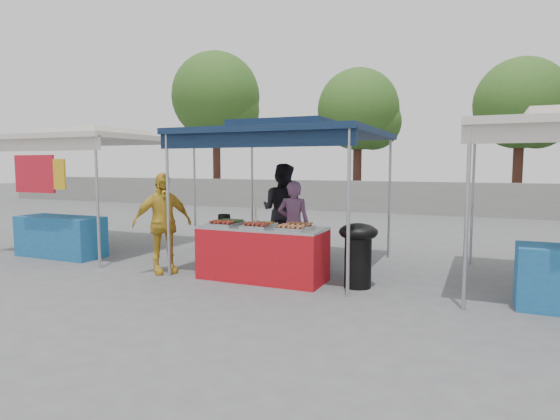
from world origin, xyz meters
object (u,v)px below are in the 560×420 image
at_px(wok_burner, 358,249).
at_px(vendor_woman, 294,224).
at_px(vendor_table, 262,253).
at_px(customer_person, 162,223).
at_px(helper_man, 282,210).
at_px(cooking_pot, 224,218).

bearing_deg(wok_burner, vendor_woman, 141.33).
bearing_deg(vendor_woman, vendor_table, 71.00).
relative_size(wok_burner, customer_person, 0.57).
height_order(helper_man, customer_person, helper_man).
xyz_separation_m(cooking_pot, vendor_woman, (1.01, 0.68, -0.14)).
height_order(wok_burner, customer_person, customer_person).
height_order(vendor_table, customer_person, customer_person).
xyz_separation_m(vendor_table, customer_person, (-1.74, -0.25, 0.42)).
bearing_deg(cooking_pot, wok_burner, -4.40).
bearing_deg(helper_man, vendor_table, 108.56).
relative_size(vendor_table, helper_man, 1.09).
xyz_separation_m(vendor_table, vendor_woman, (0.13, 1.01, 0.35)).
bearing_deg(vendor_table, customer_person, -171.93).
distance_m(vendor_woman, helper_man, 1.15).
bearing_deg(cooking_pot, vendor_woman, 33.96).
bearing_deg(helper_man, vendor_woman, 127.50).
distance_m(helper_man, customer_person, 2.54).
height_order(cooking_pot, customer_person, customer_person).
relative_size(cooking_pot, helper_man, 0.11).
bearing_deg(customer_person, cooking_pot, -18.94).
bearing_deg(helper_man, cooking_pot, 81.07).
height_order(cooking_pot, helper_man, helper_man).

